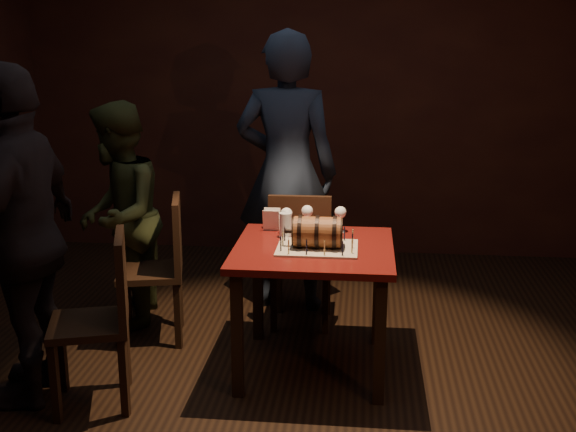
{
  "coord_description": "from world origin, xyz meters",
  "views": [
    {
      "loc": [
        0.45,
        -3.76,
        1.95
      ],
      "look_at": [
        0.04,
        0.05,
        0.95
      ],
      "focal_mm": 45.0,
      "sensor_mm": 36.0,
      "label": 1
    }
  ],
  "objects": [
    {
      "name": "pub_table",
      "position": [
        0.18,
        0.15,
        0.64
      ],
      "size": [
        0.9,
        0.9,
        0.75
      ],
      "color": "#450C0B",
      "rests_on": "ground"
    },
    {
      "name": "wine_glass_mid",
      "position": [
        0.11,
        0.47,
        0.87
      ],
      "size": [
        0.07,
        0.07,
        0.16
      ],
      "color": "silver",
      "rests_on": "pub_table"
    },
    {
      "name": "wine_glass_right",
      "position": [
        0.32,
        0.46,
        0.87
      ],
      "size": [
        0.07,
        0.07,
        0.16
      ],
      "color": "silver",
      "rests_on": "pub_table"
    },
    {
      "name": "birthday_candles",
      "position": [
        0.2,
        0.1,
        0.8
      ],
      "size": [
        0.4,
        0.3,
        0.09
      ],
      "color": "#DBCF83",
      "rests_on": "cake_board"
    },
    {
      "name": "chair_left_rear",
      "position": [
        -0.8,
        0.47,
        0.52
      ],
      "size": [
        0.48,
        0.48,
        0.93
      ],
      "color": "black",
      "rests_on": "ground"
    },
    {
      "name": "barrel_cake",
      "position": [
        0.2,
        0.1,
        0.85
      ],
      "size": [
        0.33,
        0.19,
        0.19
      ],
      "color": "brown",
      "rests_on": "cake_board"
    },
    {
      "name": "chair_back",
      "position": [
        0.05,
        0.74,
        0.52
      ],
      "size": [
        0.41,
        0.41,
        0.93
      ],
      "color": "black",
      "rests_on": "ground"
    },
    {
      "name": "wine_glass_left",
      "position": [
        -0.0,
        0.39,
        0.87
      ],
      "size": [
        0.07,
        0.07,
        0.16
      ],
      "color": "silver",
      "rests_on": "pub_table"
    },
    {
      "name": "chair_left_front",
      "position": [
        -0.88,
        -0.37,
        0.52
      ],
      "size": [
        0.5,
        0.5,
        0.93
      ],
      "color": "black",
      "rests_on": "ground"
    },
    {
      "name": "person_left_rear",
      "position": [
        -1.15,
        0.68,
        0.75
      ],
      "size": [
        0.67,
        0.81,
        1.5
      ],
      "primitive_type": "imported",
      "rotation": [
        0.0,
        0.0,
        -1.43
      ],
      "color": "#30381C",
      "rests_on": "ground"
    },
    {
      "name": "pint_of_ale",
      "position": [
        -0.0,
        0.31,
        0.82
      ],
      "size": [
        0.07,
        0.07,
        0.15
      ],
      "color": "silver",
      "rests_on": "pub_table"
    },
    {
      "name": "person_back",
      "position": [
        -0.09,
        1.14,
        0.98
      ],
      "size": [
        0.74,
        0.51,
        1.95
      ],
      "primitive_type": "imported",
      "rotation": [
        0.0,
        0.0,
        3.08
      ],
      "color": "#192233",
      "rests_on": "ground"
    },
    {
      "name": "cake_board",
      "position": [
        0.2,
        0.1,
        0.76
      ],
      "size": [
        0.45,
        0.35,
        0.01
      ],
      "primitive_type": "cube",
      "color": "#A79B87",
      "rests_on": "pub_table"
    },
    {
      "name": "person_left_front",
      "position": [
        -1.3,
        -0.33,
        0.9
      ],
      "size": [
        0.44,
        1.05,
        1.8
      ],
      "primitive_type": "imported",
      "rotation": [
        0.0,
        0.0,
        -1.58
      ],
      "color": "black",
      "rests_on": "ground"
    },
    {
      "name": "room_shell",
      "position": [
        0.0,
        0.0,
        1.4
      ],
      "size": [
        5.04,
        5.04,
        2.8
      ],
      "color": "black",
      "rests_on": "ground"
    },
    {
      "name": "menu_card",
      "position": [
        -0.1,
        0.46,
        0.81
      ],
      "size": [
        0.1,
        0.05,
        0.13
      ],
      "primitive_type": null,
      "color": "white",
      "rests_on": "pub_table"
    }
  ]
}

